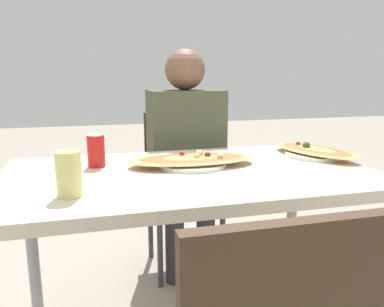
{
  "coord_description": "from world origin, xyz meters",
  "views": [
    {
      "loc": [
        -0.33,
        -1.3,
        1.1
      ],
      "look_at": [
        0.02,
        0.02,
        0.81
      ],
      "focal_mm": 35.0,
      "sensor_mm": 36.0,
      "label": 1
    }
  ],
  "objects_px": {
    "dining_table": "(190,190)",
    "pizza_main": "(192,160)",
    "chair_far_seated": "(181,181)",
    "soda_can": "(96,151)",
    "person_seated": "(186,147)",
    "drink_glass": "(69,174)",
    "pizza_second": "(315,151)"
  },
  "relations": [
    {
      "from": "dining_table",
      "to": "soda_can",
      "type": "bearing_deg",
      "value": 155.15
    },
    {
      "from": "drink_glass",
      "to": "dining_table",
      "type": "bearing_deg",
      "value": 24.95
    },
    {
      "from": "person_seated",
      "to": "dining_table",
      "type": "bearing_deg",
      "value": 77.7
    },
    {
      "from": "person_seated",
      "to": "soda_can",
      "type": "height_order",
      "value": "person_seated"
    },
    {
      "from": "dining_table",
      "to": "drink_glass",
      "type": "relative_size",
      "value": 10.11
    },
    {
      "from": "drink_glass",
      "to": "soda_can",
      "type": "bearing_deg",
      "value": 77.02
    },
    {
      "from": "pizza_main",
      "to": "chair_far_seated",
      "type": "bearing_deg",
      "value": 81.02
    },
    {
      "from": "pizza_main",
      "to": "drink_glass",
      "type": "relative_size",
      "value": 3.78
    },
    {
      "from": "chair_far_seated",
      "to": "person_seated",
      "type": "relative_size",
      "value": 0.72
    },
    {
      "from": "drink_glass",
      "to": "pizza_second",
      "type": "bearing_deg",
      "value": 16.76
    },
    {
      "from": "dining_table",
      "to": "soda_can",
      "type": "height_order",
      "value": "soda_can"
    },
    {
      "from": "chair_far_seated",
      "to": "drink_glass",
      "type": "relative_size",
      "value": 6.59
    },
    {
      "from": "pizza_main",
      "to": "soda_can",
      "type": "xyz_separation_m",
      "value": [
        -0.36,
        0.07,
        0.04
      ]
    },
    {
      "from": "chair_far_seated",
      "to": "soda_can",
      "type": "xyz_separation_m",
      "value": [
        -0.46,
        -0.56,
        0.31
      ]
    },
    {
      "from": "chair_far_seated",
      "to": "person_seated",
      "type": "height_order",
      "value": "person_seated"
    },
    {
      "from": "dining_table",
      "to": "person_seated",
      "type": "relative_size",
      "value": 1.11
    },
    {
      "from": "chair_far_seated",
      "to": "drink_glass",
      "type": "height_order",
      "value": "chair_far_seated"
    },
    {
      "from": "soda_can",
      "to": "pizza_second",
      "type": "distance_m",
      "value": 0.93
    },
    {
      "from": "person_seated",
      "to": "drink_glass",
      "type": "distance_m",
      "value": 0.96
    },
    {
      "from": "pizza_main",
      "to": "dining_table",
      "type": "bearing_deg",
      "value": -110.53
    },
    {
      "from": "person_seated",
      "to": "pizza_main",
      "type": "bearing_deg",
      "value": 79.09
    },
    {
      "from": "drink_glass",
      "to": "pizza_main",
      "type": "bearing_deg",
      "value": 31.78
    },
    {
      "from": "pizza_second",
      "to": "soda_can",
      "type": "bearing_deg",
      "value": 177.37
    },
    {
      "from": "dining_table",
      "to": "pizza_second",
      "type": "xyz_separation_m",
      "value": [
        0.6,
        0.11,
        0.09
      ]
    },
    {
      "from": "pizza_second",
      "to": "dining_table",
      "type": "bearing_deg",
      "value": -169.39
    },
    {
      "from": "dining_table",
      "to": "pizza_main",
      "type": "xyz_separation_m",
      "value": [
        0.03,
        0.08,
        0.1
      ]
    },
    {
      "from": "drink_glass",
      "to": "pizza_second",
      "type": "relative_size",
      "value": 0.29
    },
    {
      "from": "drink_glass",
      "to": "chair_far_seated",
      "type": "bearing_deg",
      "value": 58.98
    },
    {
      "from": "person_seated",
      "to": "pizza_second",
      "type": "xyz_separation_m",
      "value": [
        0.47,
        -0.49,
        0.05
      ]
    },
    {
      "from": "pizza_main",
      "to": "soda_can",
      "type": "distance_m",
      "value": 0.37
    },
    {
      "from": "dining_table",
      "to": "soda_can",
      "type": "distance_m",
      "value": 0.39
    },
    {
      "from": "pizza_main",
      "to": "drink_glass",
      "type": "height_order",
      "value": "drink_glass"
    }
  ]
}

